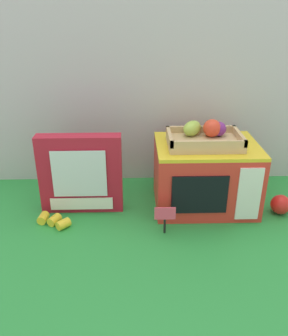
{
  "coord_description": "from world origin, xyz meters",
  "views": [
    {
      "loc": [
        -0.1,
        -1.17,
        0.71
      ],
      "look_at": [
        -0.06,
        0.01,
        0.16
      ],
      "focal_mm": 38.29,
      "sensor_mm": 36.0,
      "label": 1
    }
  ],
  "objects_px": {
    "food_groups_crate": "(205,137)",
    "loose_toy_apple": "(280,204)",
    "cookie_set_box": "(81,174)",
    "loose_toy_banana": "(54,221)",
    "price_sign": "(164,216)",
    "toy_microwave": "(205,175)"
  },
  "relations": [
    {
      "from": "food_groups_crate",
      "to": "cookie_set_box",
      "type": "height_order",
      "value": "food_groups_crate"
    },
    {
      "from": "food_groups_crate",
      "to": "loose_toy_banana",
      "type": "bearing_deg",
      "value": -166.51
    },
    {
      "from": "toy_microwave",
      "to": "price_sign",
      "type": "relative_size",
      "value": 3.68
    },
    {
      "from": "price_sign",
      "to": "cookie_set_box",
      "type": "bearing_deg",
      "value": 151.06
    },
    {
      "from": "cookie_set_box",
      "to": "loose_toy_banana",
      "type": "bearing_deg",
      "value": -132.71
    },
    {
      "from": "cookie_set_box",
      "to": "price_sign",
      "type": "bearing_deg",
      "value": -28.94
    },
    {
      "from": "toy_microwave",
      "to": "loose_toy_apple",
      "type": "height_order",
      "value": "toy_microwave"
    },
    {
      "from": "toy_microwave",
      "to": "price_sign",
      "type": "xyz_separation_m",
      "value": [
        -0.17,
        -0.19,
        -0.06
      ]
    },
    {
      "from": "price_sign",
      "to": "loose_toy_apple",
      "type": "xyz_separation_m",
      "value": [
        0.44,
        0.11,
        -0.03
      ]
    },
    {
      "from": "toy_microwave",
      "to": "loose_toy_banana",
      "type": "relative_size",
      "value": 2.97
    },
    {
      "from": "food_groups_crate",
      "to": "loose_toy_apple",
      "type": "xyz_separation_m",
      "value": [
        0.28,
        -0.08,
        -0.24
      ]
    },
    {
      "from": "price_sign",
      "to": "loose_toy_apple",
      "type": "bearing_deg",
      "value": 14.57
    },
    {
      "from": "price_sign",
      "to": "loose_toy_banana",
      "type": "relative_size",
      "value": 0.81
    },
    {
      "from": "food_groups_crate",
      "to": "loose_toy_apple",
      "type": "height_order",
      "value": "food_groups_crate"
    },
    {
      "from": "toy_microwave",
      "to": "food_groups_crate",
      "type": "distance_m",
      "value": 0.15
    },
    {
      "from": "food_groups_crate",
      "to": "price_sign",
      "type": "distance_m",
      "value": 0.32
    },
    {
      "from": "food_groups_crate",
      "to": "loose_toy_apple",
      "type": "distance_m",
      "value": 0.38
    },
    {
      "from": "food_groups_crate",
      "to": "cookie_set_box",
      "type": "relative_size",
      "value": 0.87
    },
    {
      "from": "price_sign",
      "to": "loose_toy_banana",
      "type": "height_order",
      "value": "price_sign"
    },
    {
      "from": "food_groups_crate",
      "to": "price_sign",
      "type": "xyz_separation_m",
      "value": [
        -0.16,
        -0.19,
        -0.21
      ]
    },
    {
      "from": "toy_microwave",
      "to": "food_groups_crate",
      "type": "xyz_separation_m",
      "value": [
        -0.01,
        0.0,
        0.15
      ]
    },
    {
      "from": "food_groups_crate",
      "to": "cookie_set_box",
      "type": "xyz_separation_m",
      "value": [
        -0.45,
        -0.03,
        -0.13
      ]
    }
  ]
}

